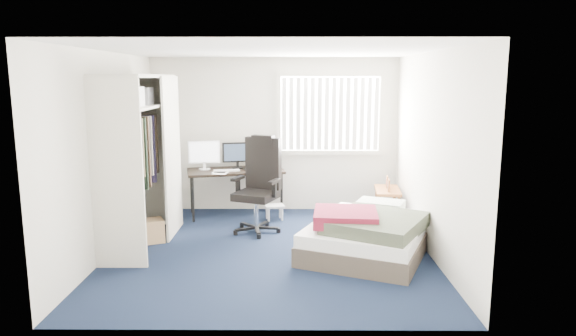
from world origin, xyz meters
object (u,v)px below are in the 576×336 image
(nightstand, at_px, (387,193))
(desk, at_px, (235,167))
(office_chair, at_px, (259,195))
(bed, at_px, (368,233))

(nightstand, bearing_deg, desk, 171.57)
(office_chair, relative_size, bed, 0.63)
(nightstand, height_order, bed, nightstand)
(desk, xyz_separation_m, nightstand, (2.37, -0.35, -0.34))
(office_chair, height_order, bed, office_chair)
(desk, distance_m, office_chair, 1.00)
(office_chair, relative_size, nightstand, 1.81)
(office_chair, distance_m, bed, 1.75)
(desk, bearing_deg, bed, -44.84)
(bed, bearing_deg, nightstand, 71.25)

